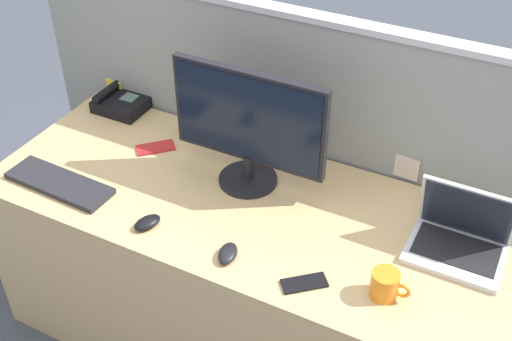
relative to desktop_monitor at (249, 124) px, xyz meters
name	(u,v)px	position (x,y,z in m)	size (l,w,h in m)	color
ground_plane	(251,339)	(0.07, -0.13, -1.01)	(10.00, 10.00, 0.00)	#424751
desk	(250,278)	(0.07, -0.13, -0.63)	(1.97, 0.77, 0.76)	tan
cubicle_divider	(297,163)	(0.07, 0.30, -0.34)	(2.37, 0.08, 1.33)	gray
desktop_monitor	(249,124)	(0.00, 0.00, 0.00)	(0.59, 0.22, 0.46)	black
laptop	(461,235)	(0.78, -0.01, -0.19)	(0.31, 0.24, 0.25)	silver
desk_phone	(121,103)	(-0.73, 0.19, -0.22)	(0.21, 0.18, 0.09)	black
keyboard_main	(59,183)	(-0.61, -0.35, -0.24)	(0.42, 0.14, 0.02)	#232328
computer_mouse_right_hand	(228,253)	(0.13, -0.39, -0.23)	(0.06, 0.10, 0.03)	black
computer_mouse_left_hand	(147,223)	(-0.19, -0.39, -0.23)	(0.06, 0.10, 0.03)	black
pen_cup	(190,128)	(-0.35, 0.14, -0.21)	(0.07, 0.07, 0.16)	#4C7093
cell_phone_black_slab	(304,283)	(0.40, -0.39, -0.25)	(0.06, 0.14, 0.01)	black
cell_phone_red_case	(156,148)	(-0.43, 0.01, -0.25)	(0.07, 0.15, 0.01)	#B22323
coffee_mug	(385,285)	(0.63, -0.32, -0.21)	(0.12, 0.09, 0.09)	orange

